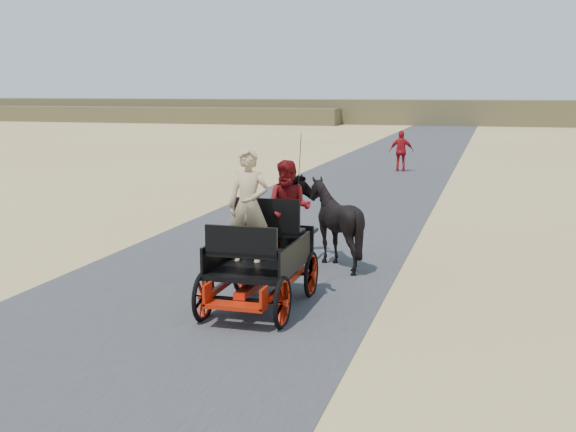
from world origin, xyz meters
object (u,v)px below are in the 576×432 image
(horse_left, at_px, (281,220))
(pedestrian, at_px, (401,151))
(carriage, at_px, (260,285))
(horse_right, at_px, (335,223))

(horse_left, distance_m, pedestrian, 16.87)
(carriage, relative_size, pedestrian, 1.39)
(horse_right, relative_size, pedestrian, 0.98)
(horse_right, bearing_deg, horse_left, 0.00)
(carriage, height_order, horse_right, horse_right)
(pedestrian, bearing_deg, carriage, 81.00)
(horse_left, bearing_deg, carriage, 100.39)
(horse_right, distance_m, pedestrian, 16.89)
(horse_left, relative_size, pedestrian, 1.16)
(carriage, distance_m, pedestrian, 19.88)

